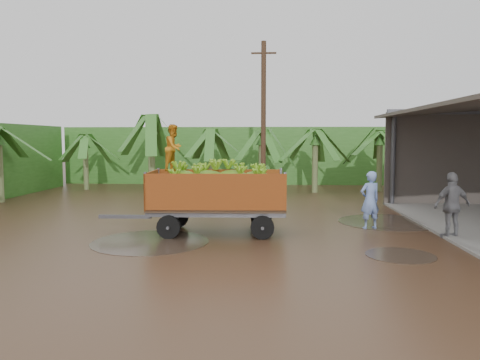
% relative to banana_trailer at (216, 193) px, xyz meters
% --- Properties ---
extents(ground, '(100.00, 100.00, 0.00)m').
position_rel_banana_trailer_xyz_m(ground, '(1.60, 0.66, -1.23)').
color(ground, black).
rests_on(ground, ground).
extents(hedge_north, '(22.00, 3.00, 3.60)m').
position_rel_banana_trailer_xyz_m(hedge_north, '(-0.40, 16.66, 0.57)').
color(hedge_north, '#2D661E').
rests_on(hedge_north, ground).
extents(banana_trailer, '(5.68, 2.12, 3.30)m').
position_rel_banana_trailer_xyz_m(banana_trailer, '(0.00, 0.00, 0.00)').
color(banana_trailer, '#BD541B').
rests_on(banana_trailer, ground).
extents(man_blue, '(0.78, 0.65, 1.84)m').
position_rel_banana_trailer_xyz_m(man_blue, '(4.80, 0.96, -0.31)').
color(man_blue, '#708CCD').
rests_on(man_blue, ground).
extents(man_grey, '(1.21, 0.76, 1.92)m').
position_rel_banana_trailer_xyz_m(man_grey, '(6.83, -0.38, -0.28)').
color(man_grey, slate).
rests_on(man_grey, ground).
extents(utility_pole, '(1.20, 0.24, 7.47)m').
position_rel_banana_trailer_xyz_m(utility_pole, '(1.33, 8.60, 2.55)').
color(utility_pole, '#47301E').
rests_on(utility_pole, ground).
extents(banana_plants, '(25.20, 20.03, 4.26)m').
position_rel_banana_trailer_xyz_m(banana_plants, '(-3.31, 7.37, 0.62)').
color(banana_plants, '#2D661E').
rests_on(banana_plants, ground).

